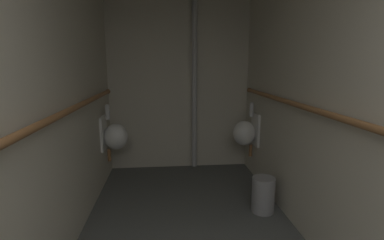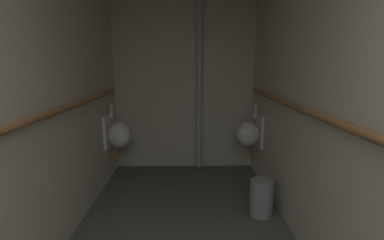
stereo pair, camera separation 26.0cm
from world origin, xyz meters
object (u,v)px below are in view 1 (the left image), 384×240
at_px(urinal_right_mid, 246,132).
at_px(waste_bin, 263,195).
at_px(urinal_left_mid, 114,136).
at_px(standpipe_back_wall, 194,79).

bearing_deg(urinal_right_mid, waste_bin, -94.00).
relative_size(urinal_left_mid, standpipe_back_wall, 0.29).
bearing_deg(waste_bin, urinal_right_mid, 86.00).
xyz_separation_m(urinal_left_mid, waste_bin, (1.69, -0.94, -0.45)).
bearing_deg(urinal_left_mid, urinal_right_mid, 0.70).
height_order(urinal_left_mid, urinal_right_mid, same).
bearing_deg(standpipe_back_wall, urinal_right_mid, -32.88).
bearing_deg(urinal_right_mid, standpipe_back_wall, 147.12).
bearing_deg(waste_bin, standpipe_back_wall, 113.27).
bearing_deg(standpipe_back_wall, urinal_left_mid, -157.67).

